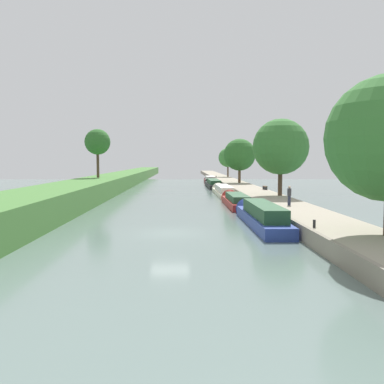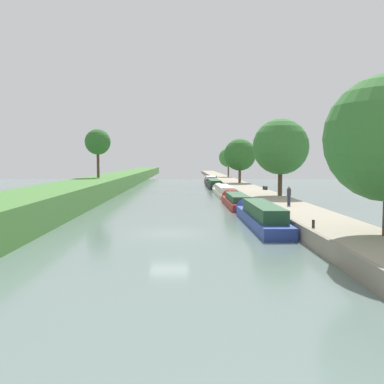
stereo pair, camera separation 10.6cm
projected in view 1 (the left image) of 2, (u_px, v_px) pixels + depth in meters
ground_plane at (170, 233)px, 27.62m from camera, size 160.00×160.00×0.00m
right_towpath at (323, 225)px, 27.83m from camera, size 4.14×260.00×0.93m
stone_quay at (290, 225)px, 27.77m from camera, size 0.25×260.00×0.98m
narrowboat_blue at (260, 215)px, 31.18m from camera, size 1.99×13.63×2.24m
narrowboat_red at (235, 201)px, 44.48m from camera, size 2.02×11.73×1.93m
narrowboat_cream at (223, 191)px, 58.75m from camera, size 2.05×15.48×2.03m
narrowboat_black at (213, 184)px, 75.07m from camera, size 2.16×15.47×2.08m
narrowboat_maroon at (210, 180)px, 88.00m from camera, size 2.04×10.93×2.15m
tree_rightbank_midnear at (281, 147)px, 45.66m from camera, size 6.04×6.04×8.32m
tree_rightbank_midfar at (240, 155)px, 72.13m from camera, size 5.45×5.45×7.51m
tree_rightbank_far at (228, 158)px, 98.65m from camera, size 4.45×4.45×6.72m
tree_leftbank_downstream at (98, 142)px, 61.55m from camera, size 3.73×3.73×7.09m
person_walking at (289, 195)px, 35.79m from camera, size 0.34×0.34×1.66m
mooring_bollard_near at (314, 224)px, 23.94m from camera, size 0.16×0.16×0.45m
mooring_bollard_far at (216, 177)px, 92.88m from camera, size 0.16×0.16×0.45m
park_bench at (265, 187)px, 55.35m from camera, size 0.44×1.50×0.47m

